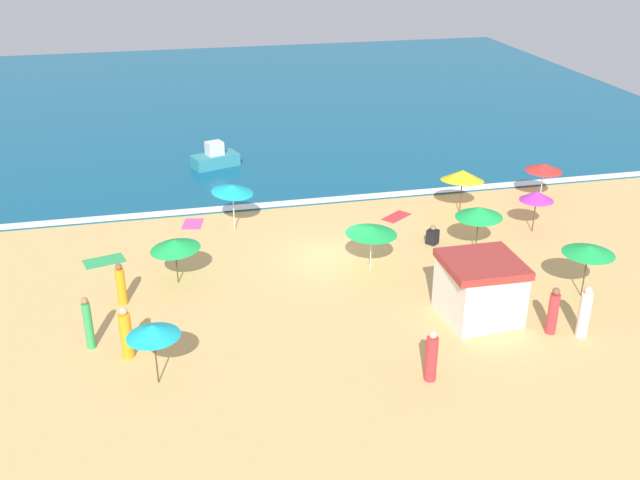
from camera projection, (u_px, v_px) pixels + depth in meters
name	position (u px, v px, depth m)	size (l,w,h in m)	color
ground_plane	(328.00, 259.00, 30.61)	(60.00, 60.00, 0.00)	#E5B26B
ocean_water	(243.00, 99.00, 55.36)	(60.00, 44.00, 0.10)	#0F567A
wave_breaker_foam	(299.00, 202.00, 36.14)	(57.00, 0.70, 0.01)	white
lifeguard_cabana	(480.00, 288.00, 25.88)	(2.68, 2.65, 2.28)	white
beach_umbrella_0	(463.00, 175.00, 34.35)	(2.78, 2.79, 2.28)	#4C3823
beach_umbrella_1	(232.00, 189.00, 32.51)	(2.57, 2.56, 2.29)	silver
beach_umbrella_2	(153.00, 331.00, 21.94)	(2.34, 2.34, 2.10)	#4C3823
beach_umbrella_3	(589.00, 250.00, 26.94)	(2.41, 2.41, 2.12)	#4C3823
beach_umbrella_4	(544.00, 167.00, 35.79)	(1.86, 1.87, 2.00)	silver
beach_umbrella_5	(537.00, 196.00, 32.46)	(2.01, 2.00, 1.96)	#4C3823
beach_umbrella_6	(371.00, 230.00, 28.96)	(2.14, 2.13, 1.98)	silver
beach_umbrella_7	(479.00, 212.00, 30.57)	(2.32, 2.31, 2.08)	#4C3823
beach_umbrella_8	(175.00, 245.00, 28.01)	(2.14, 2.12, 1.91)	#4C3823
beachgoer_0	(126.00, 334.00, 23.65)	(0.44, 0.44, 1.88)	orange
beachgoer_1	(121.00, 285.00, 26.85)	(0.39, 0.39, 1.68)	orange
beachgoer_2	(433.00, 236.00, 31.83)	(0.62, 0.62, 0.89)	black
beachgoer_3	(88.00, 324.00, 24.13)	(0.37, 0.37, 1.92)	green
beachgoer_4	(553.00, 312.00, 25.01)	(0.50, 0.50, 1.77)	red
beachgoer_5	(431.00, 357.00, 22.53)	(0.47, 0.47, 1.77)	red
beachgoer_6	(584.00, 313.00, 24.81)	(0.54, 0.54, 1.92)	white
beach_towel_0	(193.00, 224.00, 33.95)	(1.13, 1.43, 0.01)	#D84CA5
beach_towel_1	(104.00, 261.00, 30.42)	(1.86, 1.39, 0.01)	green
beach_towel_2	(396.00, 217.00, 34.72)	(1.66, 1.49, 0.01)	red
small_boat_0	(215.00, 158.00, 40.90)	(2.81, 2.02, 1.42)	teal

